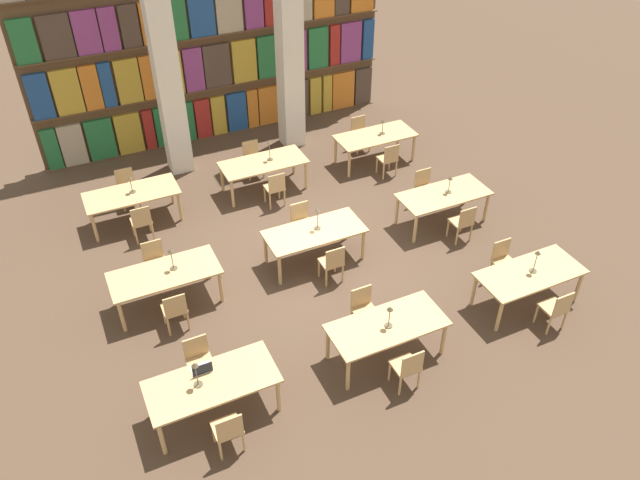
% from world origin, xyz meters
% --- Properties ---
extents(ground_plane, '(40.00, 40.00, 0.00)m').
position_xyz_m(ground_plane, '(0.00, 0.00, 0.00)').
color(ground_plane, '#4C3828').
extents(bookshelf_bank, '(9.39, 0.35, 5.50)m').
position_xyz_m(bookshelf_bank, '(0.01, 6.08, 2.59)').
color(bookshelf_bank, brown).
rests_on(bookshelf_bank, ground_plane).
extents(pillar_left, '(0.56, 0.56, 6.00)m').
position_xyz_m(pillar_left, '(-1.54, 4.74, 3.00)').
color(pillar_left, silver).
rests_on(pillar_left, ground_plane).
extents(pillar_center, '(0.56, 0.56, 6.00)m').
position_xyz_m(pillar_center, '(1.54, 4.74, 3.00)').
color(pillar_center, silver).
rests_on(pillar_center, ground_plane).
extents(reading_table_0, '(2.02, 0.92, 0.77)m').
position_xyz_m(reading_table_0, '(-3.04, -2.85, 0.68)').
color(reading_table_0, tan).
rests_on(reading_table_0, ground_plane).
extents(chair_0, '(0.42, 0.40, 0.90)m').
position_xyz_m(chair_0, '(-3.05, -3.59, 0.49)').
color(chair_0, tan).
rests_on(chair_0, ground_plane).
extents(chair_1, '(0.42, 0.40, 0.90)m').
position_xyz_m(chair_1, '(-3.05, -2.11, 0.49)').
color(chair_1, tan).
rests_on(chair_1, ground_plane).
extents(desk_lamp_0, '(0.14, 0.14, 0.49)m').
position_xyz_m(desk_lamp_0, '(-3.24, -2.83, 1.10)').
color(desk_lamp_0, brown).
rests_on(desk_lamp_0, reading_table_0).
extents(laptop, '(0.32, 0.22, 0.21)m').
position_xyz_m(laptop, '(-3.12, -2.59, 0.81)').
color(laptop, silver).
rests_on(laptop, reading_table_0).
extents(reading_table_1, '(2.02, 0.92, 0.77)m').
position_xyz_m(reading_table_1, '(-0.00, -2.95, 0.68)').
color(reading_table_1, tan).
rests_on(reading_table_1, ground_plane).
extents(chair_2, '(0.42, 0.40, 0.90)m').
position_xyz_m(chair_2, '(-0.04, -3.69, 0.49)').
color(chair_2, tan).
rests_on(chair_2, ground_plane).
extents(chair_3, '(0.42, 0.40, 0.90)m').
position_xyz_m(chair_3, '(-0.04, -2.21, 0.49)').
color(chair_3, tan).
rests_on(chair_3, ground_plane).
extents(desk_lamp_1, '(0.14, 0.14, 0.45)m').
position_xyz_m(desk_lamp_1, '(-0.01, -2.99, 1.06)').
color(desk_lamp_1, brown).
rests_on(desk_lamp_1, reading_table_1).
extents(reading_table_2, '(2.02, 0.92, 0.77)m').
position_xyz_m(reading_table_2, '(3.07, -2.92, 0.68)').
color(reading_table_2, tan).
rests_on(reading_table_2, ground_plane).
extents(chair_4, '(0.42, 0.40, 0.90)m').
position_xyz_m(chair_4, '(3.09, -3.67, 0.49)').
color(chair_4, tan).
rests_on(chair_4, ground_plane).
extents(chair_5, '(0.42, 0.40, 0.90)m').
position_xyz_m(chair_5, '(3.09, -2.18, 0.49)').
color(chair_5, tan).
rests_on(chair_5, ground_plane).
extents(desk_lamp_2, '(0.14, 0.14, 0.49)m').
position_xyz_m(desk_lamp_2, '(3.13, -2.92, 1.10)').
color(desk_lamp_2, brown).
rests_on(desk_lamp_2, reading_table_2).
extents(reading_table_3, '(2.02, 0.92, 0.77)m').
position_xyz_m(reading_table_3, '(-3.07, -0.04, 0.68)').
color(reading_table_3, tan).
rests_on(reading_table_3, ground_plane).
extents(chair_6, '(0.42, 0.40, 0.90)m').
position_xyz_m(chair_6, '(-3.10, -0.78, 0.49)').
color(chair_6, tan).
rests_on(chair_6, ground_plane).
extents(chair_7, '(0.42, 0.40, 0.90)m').
position_xyz_m(chair_7, '(-3.10, 0.71, 0.49)').
color(chair_7, tan).
rests_on(chair_7, ground_plane).
extents(desk_lamp_3, '(0.14, 0.14, 0.47)m').
position_xyz_m(desk_lamp_3, '(-2.88, -0.00, 1.08)').
color(desk_lamp_3, brown).
rests_on(desk_lamp_3, reading_table_3).
extents(reading_table_4, '(2.02, 0.92, 0.77)m').
position_xyz_m(reading_table_4, '(-0.01, -0.06, 0.68)').
color(reading_table_4, tan).
rests_on(reading_table_4, ground_plane).
extents(chair_8, '(0.42, 0.40, 0.90)m').
position_xyz_m(chair_8, '(0.03, -0.80, 0.49)').
color(chair_8, tan).
rests_on(chair_8, ground_plane).
extents(chair_9, '(0.42, 0.40, 0.90)m').
position_xyz_m(chair_9, '(0.03, 0.68, 0.49)').
color(chair_9, tan).
rests_on(chair_9, ground_plane).
extents(desk_lamp_4, '(0.14, 0.14, 0.50)m').
position_xyz_m(desk_lamp_4, '(0.07, -0.01, 1.10)').
color(desk_lamp_4, brown).
rests_on(desk_lamp_4, reading_table_4).
extents(reading_table_5, '(2.02, 0.92, 0.77)m').
position_xyz_m(reading_table_5, '(3.11, -0.04, 0.68)').
color(reading_table_5, tan).
rests_on(reading_table_5, ground_plane).
extents(chair_10, '(0.42, 0.40, 0.90)m').
position_xyz_m(chair_10, '(3.12, -0.78, 0.49)').
color(chair_10, tan).
rests_on(chair_10, ground_plane).
extents(chair_11, '(0.42, 0.40, 0.90)m').
position_xyz_m(chair_11, '(3.12, 0.70, 0.49)').
color(chair_11, tan).
rests_on(chair_11, ground_plane).
extents(desk_lamp_5, '(0.14, 0.14, 0.41)m').
position_xyz_m(desk_lamp_5, '(3.23, -0.04, 1.04)').
color(desk_lamp_5, brown).
rests_on(desk_lamp_5, reading_table_5).
extents(reading_table_6, '(2.02, 0.92, 0.77)m').
position_xyz_m(reading_table_6, '(-3.06, 2.90, 0.68)').
color(reading_table_6, tan).
rests_on(reading_table_6, ground_plane).
extents(chair_12, '(0.42, 0.40, 0.90)m').
position_xyz_m(chair_12, '(-3.05, 2.16, 0.49)').
color(chair_12, tan).
rests_on(chair_12, ground_plane).
extents(chair_13, '(0.42, 0.40, 0.90)m').
position_xyz_m(chair_13, '(-3.05, 3.65, 0.49)').
color(chair_13, tan).
rests_on(chair_13, ground_plane).
extents(desk_lamp_6, '(0.14, 0.14, 0.40)m').
position_xyz_m(desk_lamp_6, '(-3.02, 2.92, 1.03)').
color(desk_lamp_6, brown).
rests_on(desk_lamp_6, reading_table_6).
extents(reading_table_7, '(2.02, 0.92, 0.77)m').
position_xyz_m(reading_table_7, '(0.03, 2.90, 0.68)').
color(reading_table_7, tan).
rests_on(reading_table_7, ground_plane).
extents(chair_14, '(0.42, 0.40, 0.90)m').
position_xyz_m(chair_14, '(0.02, 2.16, 0.49)').
color(chair_14, tan).
rests_on(chair_14, ground_plane).
extents(chair_15, '(0.42, 0.40, 0.90)m').
position_xyz_m(chair_15, '(0.02, 3.64, 0.49)').
color(chair_15, tan).
rests_on(chair_15, ground_plane).
extents(desk_lamp_7, '(0.14, 0.14, 0.49)m').
position_xyz_m(desk_lamp_7, '(0.21, 2.92, 1.10)').
color(desk_lamp_7, brown).
rests_on(desk_lamp_7, reading_table_7).
extents(reading_table_8, '(2.02, 0.92, 0.77)m').
position_xyz_m(reading_table_8, '(3.06, 2.92, 0.68)').
color(reading_table_8, tan).
rests_on(reading_table_8, ground_plane).
extents(chair_16, '(0.42, 0.40, 0.90)m').
position_xyz_m(chair_16, '(3.03, 2.18, 0.49)').
color(chair_16, tan).
rests_on(chair_16, ground_plane).
extents(chair_17, '(0.42, 0.40, 0.90)m').
position_xyz_m(chair_17, '(3.03, 3.66, 0.49)').
color(chair_17, tan).
rests_on(chair_17, ground_plane).
extents(desk_lamp_8, '(0.14, 0.14, 0.39)m').
position_xyz_m(desk_lamp_8, '(3.26, 2.92, 1.03)').
color(desk_lamp_8, brown).
rests_on(desk_lamp_8, reading_table_8).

